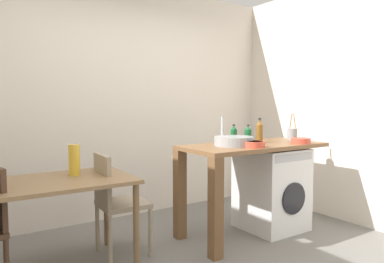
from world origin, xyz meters
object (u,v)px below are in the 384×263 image
(utensil_crock, at_px, (292,134))
(dining_table, at_px, (59,192))
(mixing_bowl, at_px, (254,144))
(bottle_clear_small, at_px, (259,131))
(colander, at_px, (301,140))
(vase, at_px, (74,160))
(bottle_squat_brown, at_px, (248,134))
(bottle_tall_green, at_px, (234,134))
(chair_opposite, at_px, (115,199))
(washing_machine, at_px, (271,188))

(utensil_crock, bearing_deg, dining_table, 176.75)
(dining_table, xyz_separation_m, mixing_bowl, (1.68, -0.39, 0.31))
(bottle_clear_small, bearing_deg, colander, -43.98)
(colander, distance_m, vase, 2.23)
(bottle_squat_brown, bearing_deg, dining_table, 178.54)
(bottle_squat_brown, distance_m, utensil_crock, 0.59)
(bottle_tall_green, xyz_separation_m, colander, (0.50, -0.48, -0.05))
(bottle_tall_green, relative_size, mixing_bowl, 0.90)
(utensil_crock, distance_m, vase, 2.36)
(bottle_tall_green, bearing_deg, utensil_crock, -17.06)
(dining_table, distance_m, bottle_clear_small, 2.06)
(bottle_clear_small, xyz_separation_m, utensil_crock, (0.48, -0.02, -0.05))
(mixing_bowl, height_order, colander, mixing_bowl)
(chair_opposite, relative_size, mixing_bowl, 4.31)
(bottle_squat_brown, height_order, mixing_bowl, bottle_squat_brown)
(washing_machine, height_order, utensil_crock, utensil_crock)
(washing_machine, bearing_deg, colander, -49.26)
(mixing_bowl, bearing_deg, bottle_squat_brown, 55.50)
(chair_opposite, height_order, mixing_bowl, mixing_bowl)
(dining_table, distance_m, mixing_bowl, 1.76)
(bottle_tall_green, bearing_deg, vase, 178.83)
(bottle_tall_green, height_order, bottle_squat_brown, same)
(dining_table, distance_m, bottle_tall_green, 1.86)
(mixing_bowl, xyz_separation_m, utensil_crock, (0.81, 0.25, 0.04))
(bottle_squat_brown, xyz_separation_m, utensil_crock, (0.58, -0.09, -0.02))
(dining_table, relative_size, bottle_clear_small, 4.25)
(bottle_clear_small, bearing_deg, chair_opposite, 173.56)
(bottle_squat_brown, xyz_separation_m, mixing_bowl, (-0.24, -0.34, -0.05))
(chair_opposite, bearing_deg, dining_table, -80.94)
(washing_machine, height_order, bottle_tall_green, bottle_tall_green)
(colander, bearing_deg, utensil_crock, 56.30)
(bottle_tall_green, height_order, mixing_bowl, bottle_tall_green)
(bottle_clear_small, relative_size, vase, 1.01)
(colander, bearing_deg, bottle_squat_brown, 137.65)
(chair_opposite, distance_m, mixing_bowl, 1.36)
(dining_table, bearing_deg, bottle_clear_small, -3.42)
(chair_opposite, height_order, washing_machine, chair_opposite)
(bottle_squat_brown, bearing_deg, washing_machine, -34.57)
(chair_opposite, distance_m, colander, 1.95)
(bottle_clear_small, height_order, utensil_crock, utensil_crock)
(washing_machine, height_order, bottle_clear_small, bottle_clear_small)
(bottle_clear_small, relative_size, mixing_bowl, 1.24)
(dining_table, xyz_separation_m, bottle_tall_green, (1.82, 0.07, 0.36))
(washing_machine, distance_m, utensil_crock, 0.67)
(utensil_crock, bearing_deg, bottle_clear_small, 177.46)
(mixing_bowl, distance_m, vase, 1.61)
(chair_opposite, xyz_separation_m, colander, (1.84, -0.47, 0.44))
(chair_opposite, xyz_separation_m, mixing_bowl, (1.21, -0.45, 0.44))
(utensil_crock, bearing_deg, mixing_bowl, -162.92)
(washing_machine, height_order, vase, vase)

